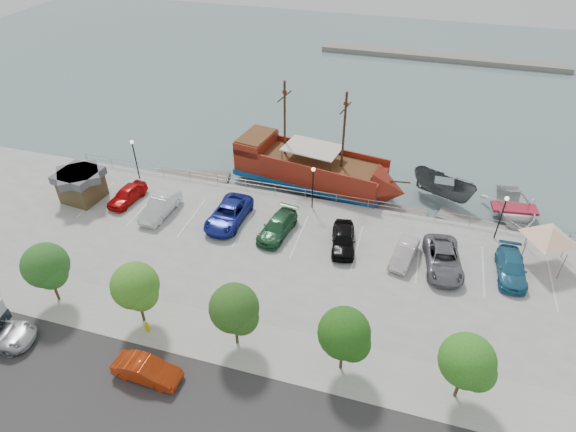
# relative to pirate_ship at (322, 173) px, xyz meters

# --- Properties ---
(ground) EXTENTS (160.00, 160.00, 0.00)m
(ground) POSITION_rel_pirate_ship_xyz_m (0.25, -11.35, -1.86)
(ground) COLOR slate
(street) EXTENTS (100.00, 8.00, 0.04)m
(street) POSITION_rel_pirate_ship_xyz_m (0.25, -27.35, -0.85)
(street) COLOR #332F2F
(street) RESTS_ON land_slab
(sidewalk) EXTENTS (100.00, 4.00, 0.05)m
(sidewalk) POSITION_rel_pirate_ship_xyz_m (0.25, -21.35, -0.85)
(sidewalk) COLOR #9D998D
(sidewalk) RESTS_ON land_slab
(seawall_railing) EXTENTS (50.00, 0.06, 1.00)m
(seawall_railing) POSITION_rel_pirate_ship_xyz_m (0.25, -3.55, -0.33)
(seawall_railing) COLOR gray
(seawall_railing) RESTS_ON land_slab
(far_shore) EXTENTS (40.00, 3.00, 0.80)m
(far_shore) POSITION_rel_pirate_ship_xyz_m (10.25, 43.65, -1.46)
(far_shore) COLOR gray
(far_shore) RESTS_ON ground
(pirate_ship) EXTENTS (17.85, 7.44, 11.11)m
(pirate_ship) POSITION_rel_pirate_ship_xyz_m (0.00, 0.00, 0.00)
(pirate_ship) COLOR maroon
(pirate_ship) RESTS_ON ground
(patrol_boat) EXTENTS (6.91, 5.27, 2.53)m
(patrol_boat) POSITION_rel_pirate_ship_xyz_m (11.75, 1.25, -0.60)
(patrol_boat) COLOR #45494B
(patrol_boat) RESTS_ON ground
(speedboat) EXTENTS (6.08, 7.85, 1.50)m
(speedboat) POSITION_rel_pirate_ship_xyz_m (18.25, 0.15, -1.11)
(speedboat) COLOR silver
(speedboat) RESTS_ON ground
(dock_west) EXTENTS (8.14, 3.94, 0.45)m
(dock_west) POSITION_rel_pirate_ship_xyz_m (-13.39, -2.15, -1.64)
(dock_west) COLOR #6C6559
(dock_west) RESTS_ON ground
(dock_mid) EXTENTS (6.52, 2.14, 0.37)m
(dock_mid) POSITION_rel_pirate_ship_xyz_m (7.37, -2.15, -1.68)
(dock_mid) COLOR slate
(dock_mid) RESTS_ON ground
(dock_east) EXTENTS (6.95, 3.74, 0.38)m
(dock_east) POSITION_rel_pirate_ship_xyz_m (14.89, -2.15, -1.67)
(dock_east) COLOR gray
(dock_east) RESTS_ON ground
(shed) EXTENTS (3.92, 3.92, 2.94)m
(shed) POSITION_rel_pirate_ship_xyz_m (-20.84, -9.52, 0.71)
(shed) COLOR #4D3D23
(shed) RESTS_ON land_slab
(canopy_tent) EXTENTS (5.57, 5.57, 3.82)m
(canopy_tent) POSITION_rel_pirate_ship_xyz_m (19.64, -6.89, 2.47)
(canopy_tent) COLOR slate
(canopy_tent) RESTS_ON land_slab
(street_sedan) EXTENTS (4.37, 1.65, 1.42)m
(street_sedan) POSITION_rel_pirate_ship_xyz_m (-5.11, -25.38, -0.15)
(street_sedan) COLOR #AB2C0B
(street_sedan) RESTS_ON street
(fire_hydrant) EXTENTS (0.28, 0.28, 0.81)m
(fire_hydrant) POSITION_rel_pirate_ship_xyz_m (-6.98, -22.15, -0.42)
(fire_hydrant) COLOR #C6B600
(fire_hydrant) RESTS_ON sidewalk
(lamp_post_left) EXTENTS (0.36, 0.36, 4.28)m
(lamp_post_left) POSITION_rel_pirate_ship_xyz_m (-17.75, -4.85, 2.08)
(lamp_post_left) COLOR black
(lamp_post_left) RESTS_ON land_slab
(lamp_post_mid) EXTENTS (0.36, 0.36, 4.28)m
(lamp_post_mid) POSITION_rel_pirate_ship_xyz_m (0.25, -4.85, 2.08)
(lamp_post_mid) COLOR black
(lamp_post_mid) RESTS_ON land_slab
(lamp_post_right) EXTENTS (0.36, 0.36, 4.28)m
(lamp_post_right) POSITION_rel_pirate_ship_xyz_m (16.25, -4.85, 2.08)
(lamp_post_right) COLOR black
(lamp_post_right) RESTS_ON land_slab
(tree_b) EXTENTS (3.30, 3.20, 5.00)m
(tree_b) POSITION_rel_pirate_ship_xyz_m (-14.60, -21.42, 2.44)
(tree_b) COLOR #473321
(tree_b) RESTS_ON sidewalk
(tree_c) EXTENTS (3.30, 3.20, 5.00)m
(tree_c) POSITION_rel_pirate_ship_xyz_m (-7.60, -21.42, 2.44)
(tree_c) COLOR #473321
(tree_c) RESTS_ON sidewalk
(tree_d) EXTENTS (3.30, 3.20, 5.00)m
(tree_d) POSITION_rel_pirate_ship_xyz_m (-0.60, -21.42, 2.44)
(tree_d) COLOR #473321
(tree_d) RESTS_ON sidewalk
(tree_e) EXTENTS (3.30, 3.20, 5.00)m
(tree_e) POSITION_rel_pirate_ship_xyz_m (6.40, -21.42, 2.44)
(tree_e) COLOR #473321
(tree_e) RESTS_ON sidewalk
(tree_f) EXTENTS (3.30, 3.20, 5.00)m
(tree_f) POSITION_rel_pirate_ship_xyz_m (13.40, -21.42, 2.44)
(tree_f) COLOR #473321
(tree_f) RESTS_ON sidewalk
(parked_car_a) EXTENTS (2.35, 4.59, 1.50)m
(parked_car_a) POSITION_rel_pirate_ship_xyz_m (-16.63, -8.76, -0.11)
(parked_car_a) COLOR #B50C0B
(parked_car_a) RESTS_ON land_slab
(parked_car_b) EXTENTS (1.99, 5.06, 1.64)m
(parked_car_b) POSITION_rel_pirate_ship_xyz_m (-12.66, -9.68, -0.04)
(parked_car_b) COLOR silver
(parked_car_b) RESTS_ON land_slab
(parked_car_c) EXTENTS (2.96, 6.06, 1.66)m
(parked_car_c) POSITION_rel_pirate_ship_xyz_m (-6.31, -9.03, -0.03)
(parked_car_c) COLOR navy
(parked_car_c) RESTS_ON land_slab
(parked_car_d) EXTENTS (2.82, 5.38, 1.49)m
(parked_car_d) POSITION_rel_pirate_ship_xyz_m (-1.66, -9.45, -0.12)
(parked_car_d) COLOR #21532F
(parked_car_d) RESTS_ON land_slab
(parked_car_e) EXTENTS (2.70, 4.97, 1.61)m
(parked_car_e) POSITION_rel_pirate_ship_xyz_m (4.08, -9.57, -0.06)
(parked_car_e) COLOR black
(parked_car_e) RESTS_ON land_slab
(parked_car_f) EXTENTS (2.26, 4.41, 1.39)m
(parked_car_f) POSITION_rel_pirate_ship_xyz_m (9.09, -9.79, -0.17)
(parked_car_f) COLOR silver
(parked_car_f) RESTS_ON land_slab
(parked_car_g) EXTENTS (3.49, 6.09, 1.60)m
(parked_car_g) POSITION_rel_pirate_ship_xyz_m (12.08, -9.80, -0.06)
(parked_car_g) COLOR slate
(parked_car_g) RESTS_ON land_slab
(parked_car_h) EXTENTS (2.19, 5.06, 1.45)m
(parked_car_h) POSITION_rel_pirate_ship_xyz_m (17.15, -9.26, -0.13)
(parked_car_h) COLOR #266A8D
(parked_car_h) RESTS_ON land_slab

